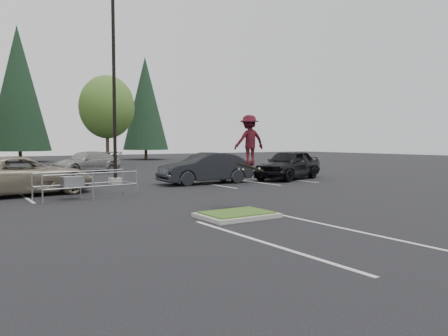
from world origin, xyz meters
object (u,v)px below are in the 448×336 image
car_r_charc (205,168)px  cart_corral (76,182)px  car_r_black (289,164)px  skateboarder (249,141)px  conif_c (145,103)px  car_l_tan (21,176)px  decid_c (107,109)px  car_far_silver (87,162)px  conif_b (18,88)px  light_pole (114,97)px

car_r_charc → cart_corral: bearing=-67.6°
car_r_black → skateboarder: bearing=-67.8°
conif_c → car_l_tan: size_ratio=2.13×
decid_c → car_far_silver: 11.47m
conif_b → car_r_black: bearing=-72.4°
car_l_tan → car_r_black: (14.50, -0.39, 0.07)m
decid_c → conif_c: bearing=50.4°
car_l_tan → car_r_charc: (9.00, 0.04, 0.01)m
skateboarder → decid_c: bearing=-94.5°
skateboarder → car_r_black: bearing=-133.1°
light_pole → car_r_charc: (4.00, -2.66, -3.73)m
cart_corral → car_r_charc: car_r_charc is taller
car_l_tan → conif_b: bearing=-15.4°
cart_corral → conif_c: bearing=57.3°
skateboarder → car_far_silver: bearing=-85.5°
skateboarder → car_r_charc: bearing=-106.6°
light_pole → car_r_charc: 6.08m
skateboarder → car_l_tan: 10.18m
decid_c → conif_c: 12.65m
conif_c → car_r_black: conif_c is taller
car_l_tan → car_r_charc: bearing=-97.0°
car_far_silver → decid_c: bearing=131.2°
skateboarder → cart_corral: bearing=-49.4°
light_pole → cart_corral: 7.37m
car_r_charc → car_r_black: bearing=88.7°
conif_b → car_r_black: 33.86m
cart_corral → conif_b: bearing=79.7°
conif_b → car_r_charc: 32.26m
conif_b → car_l_tan: bearing=-98.2°
decid_c → conif_b: (-5.99, 10.67, 2.59)m
car_r_charc → car_far_silver: size_ratio=0.95×
car_far_silver → cart_corral: bearing=-40.3°
decid_c → car_far_silver: bearing=-116.0°
light_pole → conif_c: (13.50, 27.50, 2.29)m
car_r_black → light_pole: bearing=-127.8°
light_pole → skateboarder: light_pole is taller
cart_corral → skateboarder: 7.26m
light_pole → car_r_black: 10.65m
conif_c → car_r_charc: (-9.50, -30.16, -6.02)m
conif_b → car_far_silver: (1.36, -20.15, -7.09)m
light_pole → car_far_silver: 9.21m
car_l_tan → car_far_silver: bearing=-35.2°
light_pole → conif_c: size_ratio=0.81×
light_pole → decid_c: size_ratio=1.21×
light_pole → car_far_silver: size_ratio=1.93×
conif_c → car_r_charc: bearing=-107.5°
light_pole → car_far_silver: light_pole is taller
cart_corral → car_r_black: car_r_black is taller
conif_b → decid_c: bearing=-60.7°
conif_c → cart_corral: (-16.93, -32.75, -6.17)m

